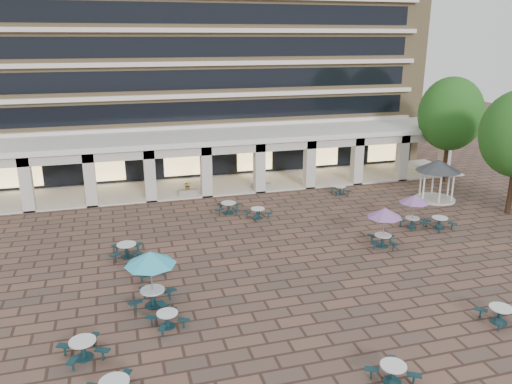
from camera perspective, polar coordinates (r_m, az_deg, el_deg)
The scene contains 20 objects.
ground at distance 28.03m, azimuth 3.35°, elevation -7.54°, with size 120.00×120.00×0.00m, color brown.
apartment_building at distance 50.19m, azimuth -6.45°, elevation 18.13°, with size 40.00×15.50×25.20m.
retail_arcade at distance 40.66m, azimuth -3.44°, elevation 4.81°, with size 42.00×6.60×4.40m.
picnic_table_1 at distance 22.01m, azimuth -10.08°, elevation -14.04°, with size 1.84×1.84×0.68m.
picnic_table_2 at distance 19.37m, azimuth 15.37°, elevation -19.20°, with size 1.85×1.85×0.71m.
picnic_table_3 at distance 24.33m, azimuth 26.13°, elevation -12.35°, with size 1.69×1.69×0.73m.
picnic_table_4 at distance 22.81m, azimuth -11.98°, elevation -7.65°, with size 2.32×2.32×2.68m.
picnic_table_5 at distance 20.93m, azimuth -19.16°, elevation -16.45°, with size 2.04×2.04×0.76m.
picnic_table_6 at distance 29.66m, azimuth 14.50°, elevation -2.47°, with size 2.05×2.05×2.37m.
picnic_table_7 at distance 34.08m, azimuth 20.23°, elevation -3.21°, with size 1.87×1.87×0.75m.
picnic_table_8 at distance 28.81m, azimuth -14.56°, elevation -6.35°, with size 1.89×1.89×0.80m.
picnic_table_9 at distance 26.60m, azimuth -12.41°, elevation -8.22°, with size 2.21×2.21×0.81m.
picnic_table_10 at distance 34.75m, azimuth -3.16°, elevation -1.70°, with size 2.08×2.08×0.79m.
picnic_table_11 at distance 33.19m, azimuth 17.64°, elevation -0.90°, with size 1.90×1.90×2.20m.
picnic_table_12 at distance 33.76m, azimuth 0.20°, elevation -2.34°, with size 1.89×1.89×0.71m.
picnic_table_13 at distance 39.46m, azimuth 9.59°, elevation 0.29°, with size 1.58×1.58×0.66m.
gazebo at distance 39.45m, azimuth 20.08°, elevation 2.37°, with size 3.31×3.31×3.08m.
tree_east_c at distance 44.47m, azimuth 21.37°, elevation 8.30°, with size 5.25×5.25×8.75m.
planter_left at distance 38.91m, azimuth -7.79°, elevation 0.19°, with size 1.50×0.60×1.17m.
planter_right at distance 40.11m, azimuth 0.63°, elevation 0.87°, with size 1.50×0.60×1.16m.
Camera 1 is at (-8.53, -23.99, 11.73)m, focal length 35.00 mm.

